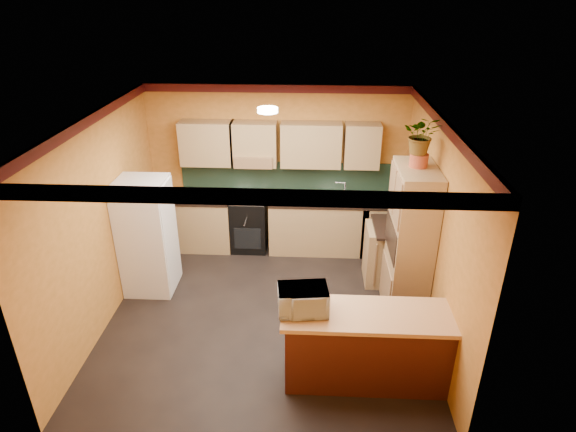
# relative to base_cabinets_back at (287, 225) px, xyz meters

# --- Properties ---
(room_shell) EXTENTS (4.24, 4.24, 2.72)m
(room_shell) POSITION_rel_base_cabinets_back_xyz_m (-0.15, -1.52, 1.65)
(room_shell) COLOR black
(room_shell) RESTS_ON ground
(base_cabinets_back) EXTENTS (3.65, 0.60, 0.88)m
(base_cabinets_back) POSITION_rel_base_cabinets_back_xyz_m (0.00, 0.00, 0.00)
(base_cabinets_back) COLOR tan
(base_cabinets_back) RESTS_ON ground
(countertop_back) EXTENTS (3.65, 0.62, 0.04)m
(countertop_back) POSITION_rel_base_cabinets_back_xyz_m (0.00, -0.00, 0.46)
(countertop_back) COLOR black
(countertop_back) RESTS_ON base_cabinets_back
(stove) EXTENTS (0.58, 0.58, 0.91)m
(stove) POSITION_rel_base_cabinets_back_xyz_m (-0.62, -0.00, 0.02)
(stove) COLOR black
(stove) RESTS_ON ground
(kettle) EXTENTS (0.20, 0.20, 0.18)m
(kettle) POSITION_rel_base_cabinets_back_xyz_m (-0.52, -0.05, 0.56)
(kettle) COLOR red
(kettle) RESTS_ON stove
(sink) EXTENTS (0.48, 0.40, 0.03)m
(sink) POSITION_rel_base_cabinets_back_xyz_m (0.78, 0.00, 0.50)
(sink) COLOR silver
(sink) RESTS_ON countertop_back
(base_cabinets_right) EXTENTS (0.60, 0.80, 0.88)m
(base_cabinets_right) POSITION_rel_base_cabinets_back_xyz_m (1.63, -0.89, 0.00)
(base_cabinets_right) COLOR tan
(base_cabinets_right) RESTS_ON ground
(countertop_right) EXTENTS (0.62, 0.80, 0.04)m
(countertop_right) POSITION_rel_base_cabinets_back_xyz_m (1.63, -0.89, 0.46)
(countertop_right) COLOR black
(countertop_right) RESTS_ON base_cabinets_right
(fridge) EXTENTS (0.68, 0.66, 1.70)m
(fridge) POSITION_rel_base_cabinets_back_xyz_m (-1.92, -1.27, 0.41)
(fridge) COLOR white
(fridge) RESTS_ON ground
(pantry) EXTENTS (0.48, 0.90, 2.10)m
(pantry) POSITION_rel_base_cabinets_back_xyz_m (1.68, -1.67, 0.61)
(pantry) COLOR tan
(pantry) RESTS_ON ground
(fern_pot) EXTENTS (0.22, 0.22, 0.16)m
(fern_pot) POSITION_rel_base_cabinets_back_xyz_m (1.68, -1.62, 1.74)
(fern_pot) COLOR #AF472A
(fern_pot) RESTS_ON pantry
(fern) EXTENTS (0.48, 0.43, 0.46)m
(fern) POSITION_rel_base_cabinets_back_xyz_m (1.68, -1.62, 2.05)
(fern) COLOR tan
(fern) RESTS_ON fern_pot
(breakfast_bar) EXTENTS (1.80, 0.55, 0.88)m
(breakfast_bar) POSITION_rel_base_cabinets_back_xyz_m (1.06, -2.99, 0.00)
(breakfast_bar) COLOR #4D1712
(breakfast_bar) RESTS_ON ground
(bar_top) EXTENTS (1.90, 0.65, 0.05)m
(bar_top) POSITION_rel_base_cabinets_back_xyz_m (1.06, -2.99, 0.47)
(bar_top) COLOR tan
(bar_top) RESTS_ON breakfast_bar
(microwave) EXTENTS (0.57, 0.42, 0.29)m
(microwave) POSITION_rel_base_cabinets_back_xyz_m (0.34, -2.99, 0.64)
(microwave) COLOR white
(microwave) RESTS_ON bar_top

